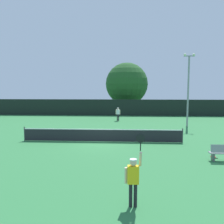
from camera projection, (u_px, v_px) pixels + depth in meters
ground_plane at (102, 142)px, 17.36m from camera, size 120.00×120.00×0.00m
tennis_net at (102, 135)px, 17.30m from camera, size 11.93×0.08×1.07m
perimeter_fence at (114, 107)px, 34.07m from camera, size 39.79×0.12×2.38m
player_serving at (133, 175)px, 7.71m from camera, size 0.68×0.39×2.49m
player_receiving at (118, 113)px, 28.45m from camera, size 0.57×0.24×1.63m
tennis_ball at (122, 133)px, 20.47m from camera, size 0.07×0.07×0.07m
spare_racket at (213, 157)px, 13.46m from camera, size 0.28×0.52×0.04m
light_pole at (188, 85)px, 23.92m from camera, size 1.18×0.28×7.54m
large_tree at (127, 84)px, 38.99m from camera, size 7.07×7.07×8.28m
parked_car_near at (151, 106)px, 42.55m from camera, size 2.26×4.35×1.69m
parked_car_mid at (172, 108)px, 38.98m from camera, size 2.02×4.25×1.69m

